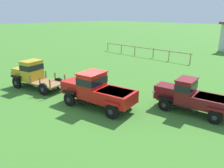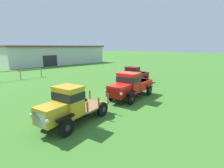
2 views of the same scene
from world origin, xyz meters
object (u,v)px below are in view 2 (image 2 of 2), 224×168
at_px(vintage_truck_foreground_near, 68,106).
at_px(vintage_truck_midrow_center, 134,75).
at_px(farm_shed, 55,55).
at_px(vintage_truck_second_in_line, 130,85).

distance_m(vintage_truck_foreground_near, vintage_truck_midrow_center, 12.19).
distance_m(farm_shed, vintage_truck_midrow_center, 29.88).
bearing_deg(farm_shed, vintage_truck_foreground_near, -115.05).
relative_size(vintage_truck_second_in_line, vintage_truck_midrow_center, 1.12).
bearing_deg(farm_shed, vintage_truck_second_in_line, -105.83).
bearing_deg(vintage_truck_second_in_line, vintage_truck_midrow_center, 36.53).
relative_size(farm_shed, vintage_truck_second_in_line, 4.43).
bearing_deg(vintage_truck_foreground_near, vintage_truck_second_in_line, 9.39).
height_order(vintage_truck_second_in_line, vintage_truck_midrow_center, vintage_truck_second_in_line).
relative_size(vintage_truck_foreground_near, vintage_truck_midrow_center, 1.03).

